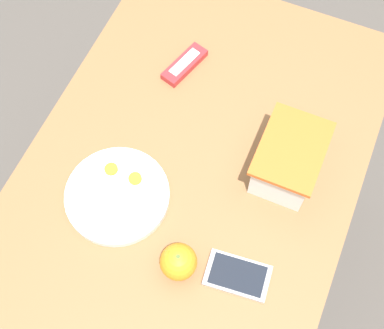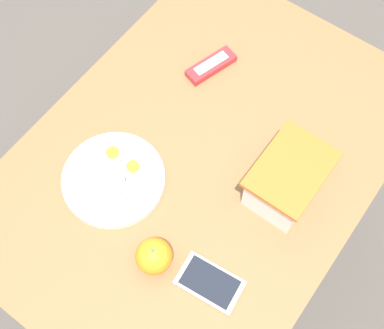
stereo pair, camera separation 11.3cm
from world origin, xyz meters
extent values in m
plane|color=#4C4742|center=(0.00, 0.00, 0.00)|extent=(10.00, 10.00, 0.00)
cube|color=brown|center=(0.00, 0.00, 0.73)|extent=(0.99, 0.71, 0.03)
cylinder|color=brown|center=(-0.44, -0.30, 0.36)|extent=(0.05, 0.05, 0.71)
cylinder|color=brown|center=(0.44, -0.30, 0.36)|extent=(0.05, 0.05, 0.71)
cylinder|color=brown|center=(-0.44, 0.30, 0.36)|extent=(0.05, 0.05, 0.71)
cube|color=white|center=(-0.04, 0.19, 0.79)|extent=(0.16, 0.11, 0.10)
cube|color=#CCBC84|center=(-0.04, 0.19, 0.77)|extent=(0.15, 0.10, 0.06)
cube|color=orange|center=(-0.04, 0.19, 0.84)|extent=(0.18, 0.13, 0.01)
ellipsoid|color=gray|center=(-0.04, 0.20, 0.80)|extent=(0.06, 0.05, 0.02)
sphere|color=orange|center=(0.25, 0.06, 0.78)|extent=(0.07, 0.07, 0.07)
cylinder|color=#4C662D|center=(0.25, 0.06, 0.81)|extent=(0.01, 0.01, 0.00)
cylinder|color=white|center=(0.16, -0.12, 0.75)|extent=(0.22, 0.22, 0.02)
ellipsoid|color=white|center=(0.18, -0.12, 0.78)|extent=(0.10, 0.08, 0.03)
ellipsoid|color=white|center=(0.12, -0.14, 0.77)|extent=(0.05, 0.04, 0.03)
cylinder|color=#F4A823|center=(0.12, -0.14, 0.79)|extent=(0.03, 0.03, 0.01)
ellipsoid|color=white|center=(0.12, -0.09, 0.77)|extent=(0.05, 0.04, 0.03)
cylinder|color=#F4A823|center=(0.12, -0.09, 0.79)|extent=(0.03, 0.03, 0.01)
cube|color=#B7282D|center=(-0.21, -0.12, 0.75)|extent=(0.13, 0.08, 0.02)
cube|color=white|center=(-0.21, -0.12, 0.76)|extent=(0.09, 0.05, 0.00)
cube|color=#ADADB2|center=(0.22, 0.18, 0.75)|extent=(0.09, 0.13, 0.01)
cube|color=black|center=(0.22, 0.18, 0.75)|extent=(0.07, 0.11, 0.00)
camera|label=1|loc=(0.49, 0.20, 1.79)|focal=50.00mm
camera|label=2|loc=(0.44, 0.30, 1.79)|focal=50.00mm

